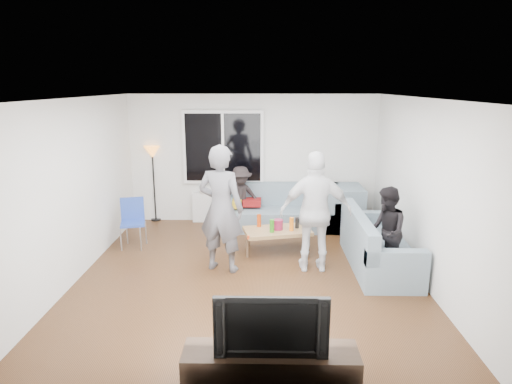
{
  "coord_description": "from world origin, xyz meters",
  "views": [
    {
      "loc": [
        0.23,
        -5.98,
        2.79
      ],
      "look_at": [
        0.1,
        0.6,
        1.15
      ],
      "focal_mm": 30.53,
      "sensor_mm": 36.0,
      "label": 1
    }
  ],
  "objects_px": {
    "player_right": "(316,212)",
    "spectator_back": "(241,197)",
    "player_left": "(221,209)",
    "sofa_right_section": "(379,241)",
    "sofa_back_section": "(282,207)",
    "side_chair": "(133,224)",
    "tv_console": "(271,372)",
    "coffee_table": "(277,241)",
    "floor_lamp": "(154,184)",
    "television": "(271,322)",
    "spectator_right": "(386,232)"
  },
  "relations": [
    {
      "from": "spectator_back",
      "to": "player_left",
      "type": "bearing_deg",
      "value": -109.25
    },
    {
      "from": "sofa_right_section",
      "to": "player_right",
      "type": "relative_size",
      "value": 1.09
    },
    {
      "from": "player_right",
      "to": "tv_console",
      "type": "bearing_deg",
      "value": 75.9
    },
    {
      "from": "sofa_right_section",
      "to": "player_right",
      "type": "xyz_separation_m",
      "value": [
        -1.02,
        -0.14,
        0.5
      ]
    },
    {
      "from": "sofa_right_section",
      "to": "side_chair",
      "type": "height_order",
      "value": "side_chair"
    },
    {
      "from": "spectator_right",
      "to": "tv_console",
      "type": "bearing_deg",
      "value": -28.62
    },
    {
      "from": "floor_lamp",
      "to": "spectator_back",
      "type": "height_order",
      "value": "floor_lamp"
    },
    {
      "from": "spectator_back",
      "to": "tv_console",
      "type": "relative_size",
      "value": 0.77
    },
    {
      "from": "side_chair",
      "to": "floor_lamp",
      "type": "bearing_deg",
      "value": 75.76
    },
    {
      "from": "tv_console",
      "to": "spectator_back",
      "type": "bearing_deg",
      "value": 96.28
    },
    {
      "from": "sofa_right_section",
      "to": "coffee_table",
      "type": "relative_size",
      "value": 1.82
    },
    {
      "from": "side_chair",
      "to": "player_right",
      "type": "relative_size",
      "value": 0.47
    },
    {
      "from": "side_chair",
      "to": "player_left",
      "type": "xyz_separation_m",
      "value": [
        1.63,
        -0.9,
        0.54
      ]
    },
    {
      "from": "player_right",
      "to": "television",
      "type": "xyz_separation_m",
      "value": [
        -0.71,
        -2.78,
        -0.19
      ]
    },
    {
      "from": "sofa_back_section",
      "to": "spectator_back",
      "type": "xyz_separation_m",
      "value": [
        -0.82,
        0.03,
        0.19
      ]
    },
    {
      "from": "player_left",
      "to": "television",
      "type": "bearing_deg",
      "value": 122.08
    },
    {
      "from": "sofa_back_section",
      "to": "side_chair",
      "type": "xyz_separation_m",
      "value": [
        -2.63,
        -1.11,
        0.01
      ]
    },
    {
      "from": "spectator_back",
      "to": "television",
      "type": "height_order",
      "value": "spectator_back"
    },
    {
      "from": "floor_lamp",
      "to": "player_right",
      "type": "bearing_deg",
      "value": -38.7
    },
    {
      "from": "floor_lamp",
      "to": "side_chair",
      "type": "bearing_deg",
      "value": -90.0
    },
    {
      "from": "sofa_right_section",
      "to": "side_chair",
      "type": "relative_size",
      "value": 2.33
    },
    {
      "from": "spectator_right",
      "to": "side_chair",
      "type": "bearing_deg",
      "value": -99.64
    },
    {
      "from": "player_left",
      "to": "tv_console",
      "type": "distance_m",
      "value": 2.95
    },
    {
      "from": "spectator_back",
      "to": "tv_console",
      "type": "height_order",
      "value": "spectator_back"
    },
    {
      "from": "sofa_back_section",
      "to": "coffee_table",
      "type": "xyz_separation_m",
      "value": [
        -0.13,
        -1.27,
        -0.22
      ]
    },
    {
      "from": "sofa_right_section",
      "to": "television",
      "type": "height_order",
      "value": "television"
    },
    {
      "from": "floor_lamp",
      "to": "player_left",
      "type": "xyz_separation_m",
      "value": [
        1.63,
        -2.47,
        0.19
      ]
    },
    {
      "from": "player_left",
      "to": "sofa_right_section",
      "type": "bearing_deg",
      "value": -158.52
    },
    {
      "from": "floor_lamp",
      "to": "tv_console",
      "type": "relative_size",
      "value": 0.97
    },
    {
      "from": "sofa_back_section",
      "to": "spectator_back",
      "type": "height_order",
      "value": "spectator_back"
    },
    {
      "from": "floor_lamp",
      "to": "tv_console",
      "type": "distance_m",
      "value": 5.76
    },
    {
      "from": "coffee_table",
      "to": "floor_lamp",
      "type": "bearing_deg",
      "value": 145.42
    },
    {
      "from": "sofa_back_section",
      "to": "side_chair",
      "type": "relative_size",
      "value": 2.67
    },
    {
      "from": "tv_console",
      "to": "television",
      "type": "bearing_deg",
      "value": 0.0
    },
    {
      "from": "coffee_table",
      "to": "side_chair",
      "type": "height_order",
      "value": "side_chair"
    },
    {
      "from": "sofa_back_section",
      "to": "spectator_back",
      "type": "bearing_deg",
      "value": 177.89
    },
    {
      "from": "television",
      "to": "sofa_right_section",
      "type": "bearing_deg",
      "value": 59.45
    },
    {
      "from": "sofa_right_section",
      "to": "spectator_back",
      "type": "height_order",
      "value": "spectator_back"
    },
    {
      "from": "player_right",
      "to": "spectator_back",
      "type": "height_order",
      "value": "player_right"
    },
    {
      "from": "coffee_table",
      "to": "player_right",
      "type": "distance_m",
      "value": 1.16
    },
    {
      "from": "side_chair",
      "to": "player_left",
      "type": "relative_size",
      "value": 0.44
    },
    {
      "from": "sofa_right_section",
      "to": "side_chair",
      "type": "xyz_separation_m",
      "value": [
        -4.07,
        0.74,
        0.01
      ]
    },
    {
      "from": "player_left",
      "to": "player_right",
      "type": "height_order",
      "value": "player_left"
    },
    {
      "from": "side_chair",
      "to": "spectator_back",
      "type": "distance_m",
      "value": 2.15
    },
    {
      "from": "sofa_right_section",
      "to": "spectator_back",
      "type": "xyz_separation_m",
      "value": [
        -2.25,
        1.87,
        0.19
      ]
    },
    {
      "from": "coffee_table",
      "to": "spectator_back",
      "type": "distance_m",
      "value": 1.53
    },
    {
      "from": "spectator_right",
      "to": "spectator_back",
      "type": "xyz_separation_m",
      "value": [
        -2.25,
        2.19,
        -0.06
      ]
    },
    {
      "from": "sofa_back_section",
      "to": "side_chair",
      "type": "bearing_deg",
      "value": -157.17
    },
    {
      "from": "spectator_back",
      "to": "sofa_right_section",
      "type": "bearing_deg",
      "value": -53.85
    },
    {
      "from": "coffee_table",
      "to": "player_left",
      "type": "height_order",
      "value": "player_left"
    }
  ]
}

